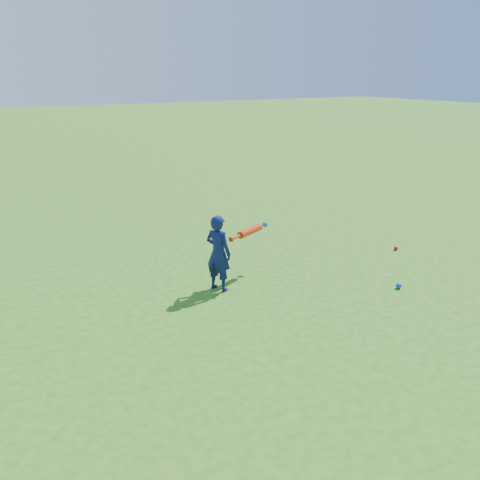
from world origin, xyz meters
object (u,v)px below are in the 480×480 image
Objects in this scene: ground_ball_blue at (399,286)px; bat_swing at (252,230)px; child at (218,253)px; ground_ball_red at (396,248)px.

bat_swing is (-1.38, 1.45, 0.61)m from ground_ball_blue.
child is 2.42m from ground_ball_blue.
ground_ball_red is at bearing -31.90° from bat_swing.
bat_swing reaches higher than ground_ball_red.
bat_swing is at bearing 133.59° from ground_ball_blue.
bat_swing is at bearing 173.00° from ground_ball_red.
ground_ball_red is 2.63m from bat_swing.
ground_ball_blue reaches higher than ground_ball_red.
ground_ball_blue is at bearing -144.92° from child.
ground_ball_red is at bearing 44.55° from ground_ball_blue.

